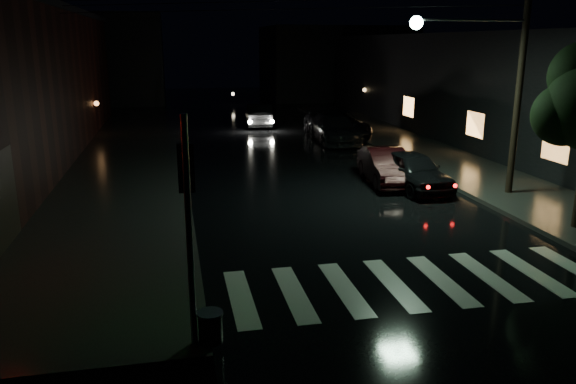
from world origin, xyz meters
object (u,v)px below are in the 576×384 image
parked_car_a (413,170)px  oncoming_car (259,115)px  parked_car_b (386,166)px  parked_car_d (337,125)px  parked_car_c (334,129)px

parked_car_a → oncoming_car: size_ratio=0.93×
parked_car_a → oncoming_car: 18.10m
parked_car_b → oncoming_car: (-2.55, 16.71, 0.06)m
parked_car_b → oncoming_car: oncoming_car is taller
parked_car_b → parked_car_d: (1.19, 10.83, 0.12)m
parked_car_d → oncoming_car: size_ratio=1.28×
parked_car_b → parked_car_c: bearing=92.2°
parked_car_b → parked_car_d: 10.89m
parked_car_a → parked_car_b: bearing=116.8°
parked_car_b → oncoming_car: size_ratio=0.92×
parked_car_a → parked_car_d: (0.54, 11.93, 0.09)m
parked_car_b → oncoming_car: bearing=104.8°
parked_car_c → oncoming_car: size_ratio=1.16×
parked_car_c → parked_car_d: 1.37m
parked_car_c → parked_car_d: bearing=68.6°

